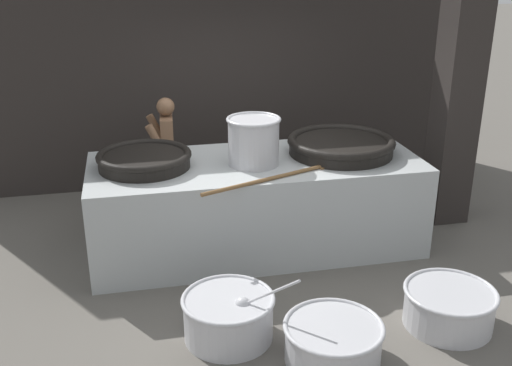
{
  "coord_description": "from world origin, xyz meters",
  "views": [
    {
      "loc": [
        -1.32,
        -6.14,
        3.23
      ],
      "look_at": [
        0.0,
        0.0,
        0.79
      ],
      "focal_mm": 42.0,
      "sensor_mm": 36.0,
      "label": 1
    }
  ],
  "objects_px": {
    "stock_pot": "(254,140)",
    "prep_bowl_meat": "(449,305)",
    "cook": "(167,155)",
    "giant_wok_far": "(341,145)",
    "prep_bowl_extra": "(333,340)",
    "prep_bowl_vegetables": "(229,315)",
    "giant_wok_near": "(144,159)"
  },
  "relations": [
    {
      "from": "prep_bowl_vegetables",
      "to": "prep_bowl_extra",
      "type": "xyz_separation_m",
      "value": [
        0.8,
        -0.5,
        -0.04
      ]
    },
    {
      "from": "prep_bowl_extra",
      "to": "cook",
      "type": "bearing_deg",
      "value": 108.93
    },
    {
      "from": "cook",
      "to": "prep_bowl_vegetables",
      "type": "xyz_separation_m",
      "value": [
        0.3,
        -2.71,
        -0.63
      ]
    },
    {
      "from": "giant_wok_far",
      "to": "stock_pot",
      "type": "xyz_separation_m",
      "value": [
        -1.05,
        -0.14,
        0.17
      ]
    },
    {
      "from": "giant_wok_far",
      "to": "giant_wok_near",
      "type": "bearing_deg",
      "value": -179.92
    },
    {
      "from": "giant_wok_near",
      "to": "prep_bowl_meat",
      "type": "bearing_deg",
      "value": -37.14
    },
    {
      "from": "giant_wok_near",
      "to": "cook",
      "type": "xyz_separation_m",
      "value": [
        0.3,
        0.97,
        -0.29
      ]
    },
    {
      "from": "cook",
      "to": "prep_bowl_vegetables",
      "type": "bearing_deg",
      "value": 100.2
    },
    {
      "from": "prep_bowl_meat",
      "to": "prep_bowl_extra",
      "type": "height_order",
      "value": "prep_bowl_meat"
    },
    {
      "from": "stock_pot",
      "to": "prep_bowl_vegetables",
      "type": "xyz_separation_m",
      "value": [
        -0.57,
        -1.59,
        -1.1
      ]
    },
    {
      "from": "giant_wok_far",
      "to": "cook",
      "type": "xyz_separation_m",
      "value": [
        -1.92,
        0.97,
        -0.3
      ]
    },
    {
      "from": "stock_pot",
      "to": "prep_bowl_vegetables",
      "type": "relative_size",
      "value": 0.61
    },
    {
      "from": "prep_bowl_vegetables",
      "to": "prep_bowl_extra",
      "type": "relative_size",
      "value": 1.13
    },
    {
      "from": "stock_pot",
      "to": "cook",
      "type": "xyz_separation_m",
      "value": [
        -0.87,
        1.11,
        -0.47
      ]
    },
    {
      "from": "giant_wok_far",
      "to": "stock_pot",
      "type": "bearing_deg",
      "value": -172.2
    },
    {
      "from": "stock_pot",
      "to": "cook",
      "type": "relative_size",
      "value": 0.37
    },
    {
      "from": "cook",
      "to": "prep_bowl_extra",
      "type": "distance_m",
      "value": 3.45
    },
    {
      "from": "prep_bowl_extra",
      "to": "stock_pot",
      "type": "bearing_deg",
      "value": 96.39
    },
    {
      "from": "giant_wok_far",
      "to": "prep_bowl_meat",
      "type": "height_order",
      "value": "giant_wok_far"
    },
    {
      "from": "cook",
      "to": "prep_bowl_vegetables",
      "type": "height_order",
      "value": "cook"
    },
    {
      "from": "giant_wok_far",
      "to": "prep_bowl_vegetables",
      "type": "relative_size",
      "value": 1.28
    },
    {
      "from": "giant_wok_far",
      "to": "prep_bowl_extra",
      "type": "xyz_separation_m",
      "value": [
        -0.82,
        -2.24,
        -0.96
      ]
    },
    {
      "from": "giant_wok_near",
      "to": "cook",
      "type": "distance_m",
      "value": 1.06
    },
    {
      "from": "cook",
      "to": "prep_bowl_meat",
      "type": "distance_m",
      "value": 3.8
    },
    {
      "from": "prep_bowl_vegetables",
      "to": "giant_wok_near",
      "type": "bearing_deg",
      "value": 109.19
    },
    {
      "from": "prep_bowl_vegetables",
      "to": "prep_bowl_meat",
      "type": "distance_m",
      "value": 2.02
    },
    {
      "from": "giant_wok_near",
      "to": "prep_bowl_vegetables",
      "type": "xyz_separation_m",
      "value": [
        0.6,
        -1.74,
        -0.92
      ]
    },
    {
      "from": "giant_wok_near",
      "to": "cook",
      "type": "height_order",
      "value": "cook"
    },
    {
      "from": "stock_pot",
      "to": "prep_bowl_meat",
      "type": "bearing_deg",
      "value": -51.9
    },
    {
      "from": "stock_pot",
      "to": "prep_bowl_extra",
      "type": "distance_m",
      "value": 2.39
    },
    {
      "from": "giant_wok_near",
      "to": "giant_wok_far",
      "type": "distance_m",
      "value": 2.22
    },
    {
      "from": "giant_wok_near",
      "to": "prep_bowl_extra",
      "type": "relative_size",
      "value": 1.2
    }
  ]
}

